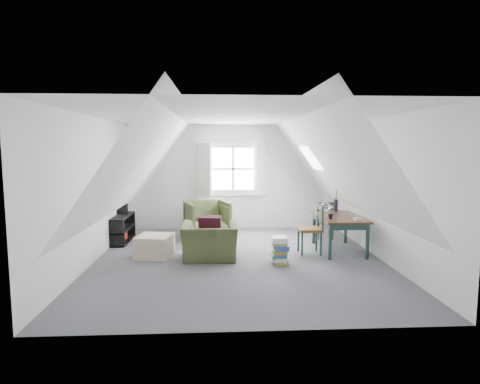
{
  "coord_description": "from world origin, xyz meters",
  "views": [
    {
      "loc": [
        -0.35,
        -6.86,
        1.98
      ],
      "look_at": [
        0.05,
        0.6,
        1.13
      ],
      "focal_mm": 30.0,
      "sensor_mm": 36.0,
      "label": 1
    }
  ],
  "objects": [
    {
      "name": "slope_right",
      "position": [
        1.55,
        0.0,
        1.78
      ],
      "size": [
        3.19,
        5.5,
        4.48
      ],
      "primitive_type": "plane",
      "rotation": [
        0.0,
        -2.19,
        0.0
      ],
      "color": "white",
      "rests_on": "wall_right"
    },
    {
      "name": "ceiling",
      "position": [
        0.0,
        0.0,
        2.5
      ],
      "size": [
        5.5,
        5.5,
        0.0
      ],
      "primitive_type": "plane",
      "rotation": [
        3.14,
        0.0,
        0.0
      ],
      "color": "white",
      "rests_on": "wall_back"
    },
    {
      "name": "skylight",
      "position": [
        1.55,
        1.3,
        1.75
      ],
      "size": [
        0.35,
        0.75,
        0.47
      ],
      "primitive_type": "cube",
      "rotation": [
        0.0,
        0.95,
        0.0
      ],
      "color": "white",
      "rests_on": "slope_right"
    },
    {
      "name": "dining_table",
      "position": [
        1.93,
        0.51,
        0.58
      ],
      "size": [
        0.81,
        1.35,
        0.67
      ],
      "rotation": [
        0.0,
        0.0,
        0.09
      ],
      "color": "#361F13",
      "rests_on": "floor"
    },
    {
      "name": "dining_chair_near",
      "position": [
        1.37,
        0.35,
        0.48
      ],
      "size": [
        0.43,
        0.43,
        0.91
      ],
      "rotation": [
        0.0,
        0.0,
        -1.87
      ],
      "color": "brown",
      "rests_on": "floor"
    },
    {
      "name": "wall_left",
      "position": [
        -2.5,
        0.0,
        1.25
      ],
      "size": [
        0.0,
        5.5,
        5.5
      ],
      "primitive_type": "plane",
      "rotation": [
        1.57,
        0.0,
        1.57
      ],
      "color": "silver",
      "rests_on": "ground"
    },
    {
      "name": "dormer_window",
      "position": [
        0.0,
        2.68,
        1.45
      ],
      "size": [
        1.71,
        0.35,
        1.3
      ],
      "color": "white",
      "rests_on": "wall_back"
    },
    {
      "name": "cup",
      "position": [
        1.68,
        0.21,
        0.67
      ],
      "size": [
        0.1,
        0.1,
        0.09
      ],
      "primitive_type": "imported",
      "rotation": [
        0.0,
        0.0,
        0.03
      ],
      "color": "black",
      "rests_on": "dining_table"
    },
    {
      "name": "dining_chair_far",
      "position": [
        1.94,
        1.56,
        0.42
      ],
      "size": [
        0.38,
        0.38,
        0.81
      ],
      "rotation": [
        0.0,
        0.0,
        3.05
      ],
      "color": "brown",
      "rests_on": "floor"
    },
    {
      "name": "wall_right",
      "position": [
        2.5,
        0.0,
        1.25
      ],
      "size": [
        0.0,
        5.5,
        5.5
      ],
      "primitive_type": "plane",
      "rotation": [
        1.57,
        0.0,
        -1.57
      ],
      "color": "silver",
      "rests_on": "ground"
    },
    {
      "name": "armchair_far",
      "position": [
        -0.6,
        1.82,
        0.0
      ],
      "size": [
        1.1,
        1.11,
        0.81
      ],
      "primitive_type": "imported",
      "rotation": [
        0.0,
        0.0,
        0.31
      ],
      "color": "#3C4522",
      "rests_on": "floor"
    },
    {
      "name": "wall_back",
      "position": [
        0.0,
        2.75,
        1.25
      ],
      "size": [
        5.0,
        0.0,
        5.0
      ],
      "primitive_type": "plane",
      "rotation": [
        1.57,
        0.0,
        0.0
      ],
      "color": "silver",
      "rests_on": "ground"
    },
    {
      "name": "media_shelf",
      "position": [
        -2.39,
        1.47,
        0.25
      ],
      "size": [
        0.36,
        1.08,
        0.56
      ],
      "rotation": [
        0.0,
        0.0,
        0.08
      ],
      "color": "black",
      "rests_on": "floor"
    },
    {
      "name": "vase_twigs",
      "position": [
        2.03,
        1.06,
        0.81
      ],
      "size": [
        0.08,
        0.09,
        0.61
      ],
      "rotation": [
        0.0,
        0.0,
        -0.26
      ],
      "color": "black",
      "rests_on": "dining_table"
    },
    {
      "name": "floor",
      "position": [
        0.0,
        0.0,
        0.0
      ],
      "size": [
        5.5,
        5.5,
        0.0
      ],
      "primitive_type": "plane",
      "color": "#4D4D52",
      "rests_on": "ground"
    },
    {
      "name": "magazine_stack",
      "position": [
        0.69,
        -0.23,
        0.23
      ],
      "size": [
        0.34,
        0.4,
        0.45
      ],
      "rotation": [
        0.0,
        0.0,
        0.31
      ],
      "color": "#B29933",
      "rests_on": "floor"
    },
    {
      "name": "armchair_near",
      "position": [
        -0.5,
        0.09,
        0.0
      ],
      "size": [
        0.99,
        0.87,
        0.63
      ],
      "primitive_type": "imported",
      "rotation": [
        0.0,
        0.0,
        3.12
      ],
      "color": "#3C4522",
      "rests_on": "floor"
    },
    {
      "name": "demijohn",
      "position": [
        1.78,
        0.96,
        0.79
      ],
      "size": [
        0.21,
        0.21,
        0.29
      ],
      "rotation": [
        0.0,
        0.0,
        0.3
      ],
      "color": "silver",
      "rests_on": "dining_table"
    },
    {
      "name": "slope_left",
      "position": [
        -1.55,
        0.0,
        1.78
      ],
      "size": [
        3.19,
        5.5,
        4.48
      ],
      "primitive_type": "plane",
      "rotation": [
        0.0,
        2.19,
        0.0
      ],
      "color": "white",
      "rests_on": "wall_left"
    },
    {
      "name": "wall_front",
      "position": [
        0.0,
        -2.75,
        1.25
      ],
      "size": [
        5.0,
        0.0,
        5.0
      ],
      "primitive_type": "plane",
      "rotation": [
        -1.57,
        0.0,
        0.0
      ],
      "color": "silver",
      "rests_on": "ground"
    },
    {
      "name": "ottoman",
      "position": [
        -1.51,
        0.28,
        0.2
      ],
      "size": [
        0.69,
        0.69,
        0.39
      ],
      "primitive_type": "cube",
      "rotation": [
        0.0,
        0.0,
        -0.18
      ],
      "color": "#BAA58D",
      "rests_on": "floor"
    },
    {
      "name": "electronics_box",
      "position": [
        -2.39,
        1.76,
        0.65
      ],
      "size": [
        0.24,
        0.3,
        0.21
      ],
      "primitive_type": "cube",
      "rotation": [
        0.0,
        0.0,
        0.22
      ],
      "color": "black",
      "rests_on": "media_shelf"
    },
    {
      "name": "throw_pillow",
      "position": [
        -0.5,
        0.24,
        0.56
      ],
      "size": [
        0.43,
        0.28,
        0.42
      ],
      "primitive_type": "cube",
      "rotation": [
        0.31,
        0.0,
        -0.12
      ],
      "color": "#3A0F1B",
      "rests_on": "armchair_near"
    },
    {
      "name": "paper_box",
      "position": [
        2.13,
        0.06,
        0.69
      ],
      "size": [
        0.14,
        0.11,
        0.04
      ],
      "primitive_type": "cube",
      "rotation": [
        0.0,
        0.0,
        0.18
      ],
      "color": "white",
      "rests_on": "dining_table"
    }
  ]
}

